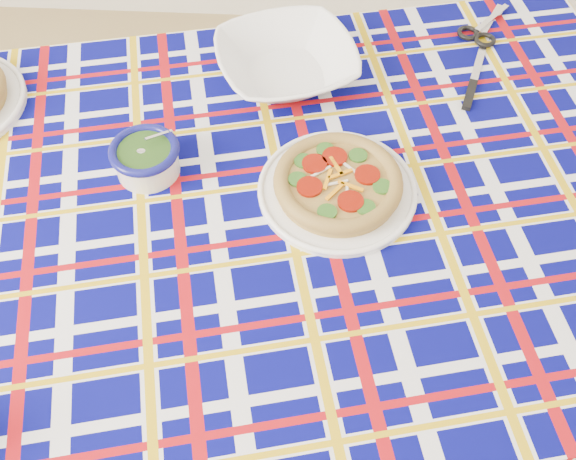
# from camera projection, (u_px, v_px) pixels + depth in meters

# --- Properties ---
(dining_table) EXTENTS (1.69, 1.26, 0.71)m
(dining_table) POSITION_uv_depth(u_px,v_px,m) (251.00, 230.00, 1.13)
(dining_table) COLOR brown
(dining_table) RESTS_ON floor
(tablecloth) EXTENTS (1.72, 1.30, 0.10)m
(tablecloth) POSITION_uv_depth(u_px,v_px,m) (251.00, 222.00, 1.11)
(tablecloth) COLOR #05065D
(tablecloth) RESTS_ON dining_table
(main_focaccia_plate) EXTENTS (0.31, 0.31, 0.05)m
(main_focaccia_plate) POSITION_uv_depth(u_px,v_px,m) (338.00, 183.00, 1.06)
(main_focaccia_plate) COLOR #A27C39
(main_focaccia_plate) RESTS_ON tablecloth
(pesto_bowl) EXTENTS (0.14, 0.14, 0.07)m
(pesto_bowl) POSITION_uv_depth(u_px,v_px,m) (146.00, 156.00, 1.08)
(pesto_bowl) COLOR #18360E
(pesto_bowl) RESTS_ON tablecloth
(serving_bowl) EXTENTS (0.34, 0.34, 0.06)m
(serving_bowl) POSITION_uv_depth(u_px,v_px,m) (286.00, 63.00, 1.23)
(serving_bowl) COLOR white
(serving_bowl) RESTS_ON tablecloth
(table_knife) EXTENTS (0.08, 0.20, 0.01)m
(table_knife) POSITION_uv_depth(u_px,v_px,m) (478.00, 65.00, 1.27)
(table_knife) COLOR silver
(table_knife) RESTS_ON tablecloth
(kitchen_scissors) EXTENTS (0.17, 0.20, 0.02)m
(kitchen_scissors) POSITION_uv_depth(u_px,v_px,m) (492.00, 19.00, 1.35)
(kitchen_scissors) COLOR silver
(kitchen_scissors) RESTS_ON tablecloth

